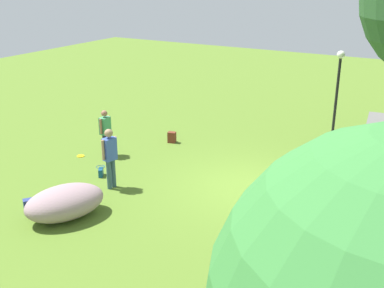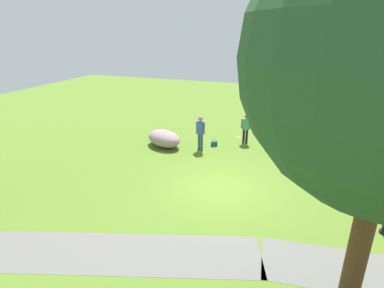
{
  "view_description": "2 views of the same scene",
  "coord_description": "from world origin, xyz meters",
  "px_view_note": "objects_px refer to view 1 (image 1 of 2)",
  "views": [
    {
      "loc": [
        11.63,
        4.7,
        5.93
      ],
      "look_at": [
        1.06,
        -1.35,
        1.45
      ],
      "focal_mm": 44.36,
      "sensor_mm": 36.0,
      "label": 1
    },
    {
      "loc": [
        -2.58,
        10.22,
        5.82
      ],
      "look_at": [
        1.39,
        -0.66,
        1.42
      ],
      "focal_mm": 28.71,
      "sensor_mm": 36.0,
      "label": 2
    }
  ],
  "objects_px": {
    "lamp_post": "(338,86)",
    "backpack_by_boulder": "(29,206)",
    "frisbee_on_grass": "(81,156)",
    "woman_with_handbag": "(110,154)",
    "lawn_boulder": "(65,202)",
    "man_near_boulder": "(105,130)",
    "spare_backpack_on_lawn": "(172,137)",
    "handbag_on_grass": "(101,172)"
  },
  "relations": [
    {
      "from": "lamp_post",
      "to": "backpack_by_boulder",
      "type": "distance_m",
      "value": 11.14
    },
    {
      "from": "lamp_post",
      "to": "frisbee_on_grass",
      "type": "relative_size",
      "value": 12.75
    },
    {
      "from": "backpack_by_boulder",
      "to": "woman_with_handbag",
      "type": "bearing_deg",
      "value": 158.83
    },
    {
      "from": "lawn_boulder",
      "to": "man_near_boulder",
      "type": "distance_m",
      "value": 4.35
    },
    {
      "from": "lawn_boulder",
      "to": "backpack_by_boulder",
      "type": "height_order",
      "value": "lawn_boulder"
    },
    {
      "from": "woman_with_handbag",
      "to": "spare_backpack_on_lawn",
      "type": "xyz_separation_m",
      "value": [
        -4.12,
        -0.52,
        -0.85
      ]
    },
    {
      "from": "backpack_by_boulder",
      "to": "frisbee_on_grass",
      "type": "bearing_deg",
      "value": -156.39
    },
    {
      "from": "man_near_boulder",
      "to": "lawn_boulder",
      "type": "bearing_deg",
      "value": 25.64
    },
    {
      "from": "woman_with_handbag",
      "to": "backpack_by_boulder",
      "type": "relative_size",
      "value": 4.47
    },
    {
      "from": "backpack_by_boulder",
      "to": "lamp_post",
      "type": "bearing_deg",
      "value": 150.84
    },
    {
      "from": "lamp_post",
      "to": "man_near_boulder",
      "type": "xyz_separation_m",
      "value": [
        5.4,
        -6.24,
        -1.13
      ]
    },
    {
      "from": "man_near_boulder",
      "to": "spare_backpack_on_lawn",
      "type": "xyz_separation_m",
      "value": [
        -2.19,
        1.24,
        -0.72
      ]
    },
    {
      "from": "backpack_by_boulder",
      "to": "frisbee_on_grass",
      "type": "xyz_separation_m",
      "value": [
        -3.67,
        -1.61,
        -0.18
      ]
    },
    {
      "from": "lawn_boulder",
      "to": "spare_backpack_on_lawn",
      "type": "relative_size",
      "value": 5.92
    },
    {
      "from": "lawn_boulder",
      "to": "frisbee_on_grass",
      "type": "bearing_deg",
      "value": -142.58
    },
    {
      "from": "lamp_post",
      "to": "lawn_boulder",
      "type": "distance_m",
      "value": 10.4
    },
    {
      "from": "backpack_by_boulder",
      "to": "frisbee_on_grass",
      "type": "relative_size",
      "value": 1.55
    },
    {
      "from": "backpack_by_boulder",
      "to": "spare_backpack_on_lawn",
      "type": "relative_size",
      "value": 1.0
    },
    {
      "from": "handbag_on_grass",
      "to": "backpack_by_boulder",
      "type": "relative_size",
      "value": 0.94
    },
    {
      "from": "handbag_on_grass",
      "to": "lamp_post",
      "type": "bearing_deg",
      "value": 142.27
    },
    {
      "from": "handbag_on_grass",
      "to": "frisbee_on_grass",
      "type": "xyz_separation_m",
      "value": [
        -0.92,
        -1.66,
        -0.13
      ]
    },
    {
      "from": "handbag_on_grass",
      "to": "spare_backpack_on_lawn",
      "type": "xyz_separation_m",
      "value": [
        -3.63,
        0.29,
        0.05
      ]
    },
    {
      "from": "lamp_post",
      "to": "woman_with_handbag",
      "type": "height_order",
      "value": "lamp_post"
    },
    {
      "from": "man_near_boulder",
      "to": "handbag_on_grass",
      "type": "xyz_separation_m",
      "value": [
        1.44,
        0.95,
        -0.77
      ]
    },
    {
      "from": "lawn_boulder",
      "to": "backpack_by_boulder",
      "type": "distance_m",
      "value": 1.05
    },
    {
      "from": "spare_backpack_on_lawn",
      "to": "lamp_post",
      "type": "bearing_deg",
      "value": 122.7
    },
    {
      "from": "woman_with_handbag",
      "to": "frisbee_on_grass",
      "type": "distance_m",
      "value": 3.04
    },
    {
      "from": "woman_with_handbag",
      "to": "spare_backpack_on_lawn",
      "type": "distance_m",
      "value": 4.24
    },
    {
      "from": "backpack_by_boulder",
      "to": "lawn_boulder",
      "type": "bearing_deg",
      "value": 106.87
    },
    {
      "from": "lawn_boulder",
      "to": "handbag_on_grass",
      "type": "xyz_separation_m",
      "value": [
        -2.46,
        -0.92,
        -0.28
      ]
    },
    {
      "from": "woman_with_handbag",
      "to": "frisbee_on_grass",
      "type": "bearing_deg",
      "value": -119.61
    },
    {
      "from": "lamp_post",
      "to": "frisbee_on_grass",
      "type": "height_order",
      "value": "lamp_post"
    },
    {
      "from": "man_near_boulder",
      "to": "spare_backpack_on_lawn",
      "type": "bearing_deg",
      "value": 150.41
    },
    {
      "from": "lawn_boulder",
      "to": "woman_with_handbag",
      "type": "bearing_deg",
      "value": -177.04
    },
    {
      "from": "lawn_boulder",
      "to": "woman_with_handbag",
      "type": "xyz_separation_m",
      "value": [
        -1.97,
        -0.1,
        0.62
      ]
    },
    {
      "from": "lawn_boulder",
      "to": "man_near_boulder",
      "type": "xyz_separation_m",
      "value": [
        -3.89,
        -1.87,
        0.49
      ]
    },
    {
      "from": "man_near_boulder",
      "to": "frisbee_on_grass",
      "type": "bearing_deg",
      "value": -53.93
    },
    {
      "from": "woman_with_handbag",
      "to": "man_near_boulder",
      "type": "bearing_deg",
      "value": -137.51
    },
    {
      "from": "man_near_boulder",
      "to": "backpack_by_boulder",
      "type": "relative_size",
      "value": 3.97
    },
    {
      "from": "man_near_boulder",
      "to": "handbag_on_grass",
      "type": "bearing_deg",
      "value": 33.43
    },
    {
      "from": "backpack_by_boulder",
      "to": "handbag_on_grass",
      "type": "bearing_deg",
      "value": 178.78
    },
    {
      "from": "lawn_boulder",
      "to": "frisbee_on_grass",
      "type": "xyz_separation_m",
      "value": [
        -3.38,
        -2.58,
        -0.41
      ]
    }
  ]
}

